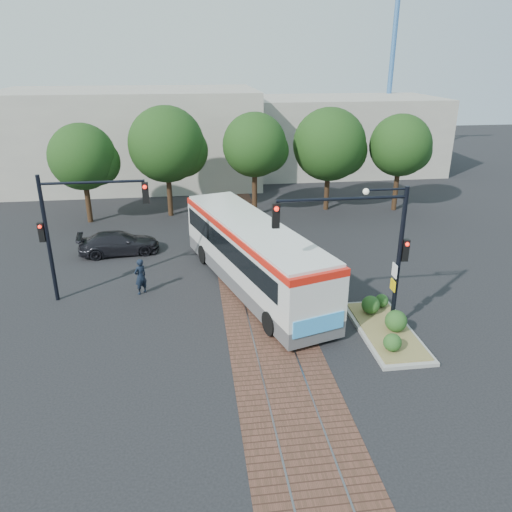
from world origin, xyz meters
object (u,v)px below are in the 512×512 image
Objects in this scene: city_bus at (252,252)px; signal_pole_main at (371,239)px; signal_pole_left at (71,221)px; officer at (140,277)px; parked_car at (119,243)px; traffic_island at (386,325)px.

signal_pole_main is at bearing -68.34° from city_bus.
officer is (2.78, 0.16, -2.97)m from signal_pole_left.
officer is at bearing 3.34° from signal_pole_left.
parked_car is at bearing 125.65° from city_bus.
traffic_island is at bearing -5.36° from signal_pole_main.
traffic_island is (4.97, -5.11, -1.53)m from city_bus.
officer is 0.39× the size of parked_car.
signal_pole_main is 13.14m from signal_pole_left.
officer reaches higher than traffic_island.
signal_pole_left reaches higher than officer.
signal_pole_main is (4.01, -5.02, 2.30)m from city_bus.
traffic_island is at bearing -62.77° from city_bus.
traffic_island is 14.50m from signal_pole_left.
traffic_island is 2.91× the size of officer.
signal_pole_left is (-12.23, 4.80, -0.29)m from signal_pole_main.
officer reaches higher than parked_car.
signal_pole_main is (-0.96, 0.09, 3.83)m from traffic_island.
signal_pole_main reaches higher than signal_pole_left.
parked_car is at bearing 136.80° from signal_pole_main.
parked_car is at bearing 138.91° from traffic_island.
parked_car reaches higher than traffic_island.
signal_pole_left is at bearing 158.55° from signal_pole_main.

